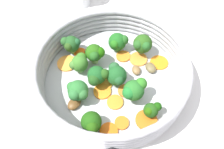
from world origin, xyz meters
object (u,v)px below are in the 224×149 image
skillet (112,80)px  broccoli_floret_1 (134,90)px  broccoli_floret_8 (116,76)px  broccoli_floret_0 (80,62)px  broccoli_floret_7 (97,76)px  carrot_slice_2 (122,123)px  carrot_slice_6 (109,131)px  broccoli_floret_9 (92,123)px  mushroom_piece_0 (136,70)px  broccoli_floret_5 (78,91)px  carrot_slice_7 (139,59)px  carrot_slice_10 (159,63)px  broccoli_floret_4 (152,109)px  carrot_slice_5 (67,63)px  broccoli_floret_6 (71,44)px  carrot_slice_8 (104,84)px  carrot_slice_1 (80,53)px  mushroom_piece_2 (89,52)px  broccoli_floret_3 (142,44)px  mushroom_piece_1 (151,68)px  broccoli_floret_2 (95,54)px  broccoli_floret_10 (118,42)px  carrot_slice_3 (125,91)px  carrot_slice_4 (115,102)px  carrot_slice_11 (102,91)px  mushroom_piece_3 (75,104)px

skillet → broccoli_floret_1: (0.07, 0.00, 0.04)m
broccoli_floret_1 → broccoli_floret_8: broccoli_floret_1 is taller
broccoli_floret_0 → broccoli_floret_7: bearing=5.8°
skillet → carrot_slice_2: bearing=-30.4°
carrot_slice_6 → broccoli_floret_9: bearing=-143.5°
mushroom_piece_0 → broccoli_floret_5: bearing=-101.0°
carrot_slice_7 → carrot_slice_10: bearing=38.6°
broccoli_floret_4 → broccoli_floret_5: (-0.12, -0.09, 0.01)m
carrot_slice_5 → broccoli_floret_6: bearing=124.0°
broccoli_floret_1 → broccoli_floret_9: (-0.00, -0.10, -0.01)m
carrot_slice_7 → carrot_slice_8: bearing=-90.0°
carrot_slice_1 → mushroom_piece_2: mushroom_piece_2 is taller
carrot_slice_5 → carrot_slice_6: size_ratio=1.32×
carrot_slice_7 → broccoli_floret_1: size_ratio=0.76×
carrot_slice_8 → mushroom_piece_0: (0.02, 0.08, 0.00)m
broccoli_floret_3 → mushroom_piece_1: broccoli_floret_3 is taller
skillet → carrot_slice_1: 0.11m
carrot_slice_6 → broccoli_floret_2: 0.17m
skillet → mushroom_piece_1: size_ratio=10.39×
carrot_slice_10 → broccoli_floret_2: broccoli_floret_2 is taller
broccoli_floret_5 → broccoli_floret_6: (-0.11, 0.06, -0.00)m
carrot_slice_1 → mushroom_piece_2: (0.02, 0.02, 0.00)m
broccoli_floret_9 → broccoli_floret_10: bearing=125.2°
carrot_slice_7 → broccoli_floret_5: size_ratio=0.81×
skillet → carrot_slice_10: carrot_slice_10 is taller
broccoli_floret_7 → mushroom_piece_2: (-0.08, 0.04, -0.02)m
mushroom_piece_1 → broccoli_floret_7: bearing=-112.8°
carrot_slice_6 → broccoli_floret_8: broccoli_floret_8 is taller
broccoli_floret_10 → mushroom_piece_1: 0.10m
carrot_slice_3 → carrot_slice_10: 0.11m
broccoli_floret_0 → broccoli_floret_8: broccoli_floret_8 is taller
carrot_slice_1 → carrot_slice_4: bearing=-8.3°
carrot_slice_11 → broccoli_floret_2: size_ratio=0.73×
broccoli_floret_5 → broccoli_floret_10: (-0.05, 0.15, -0.00)m
carrot_slice_7 → broccoli_floret_10: bearing=-163.3°
carrot_slice_3 → broccoli_floret_5: (-0.05, -0.08, 0.03)m
broccoli_floret_1 → broccoli_floret_6: (-0.19, -0.02, -0.00)m
broccoli_floret_2 → broccoli_floret_9: broccoli_floret_2 is taller
carrot_slice_8 → mushroom_piece_1: 0.11m
carrot_slice_8 → carrot_slice_10: carrot_slice_8 is taller
broccoli_floret_10 → broccoli_floret_2: bearing=-93.3°
broccoli_floret_1 → broccoli_floret_6: bearing=-172.4°
broccoli_floret_1 → broccoli_floret_0: bearing=-163.1°
carrot_slice_10 → broccoli_floret_1: (0.03, -0.11, 0.03)m
broccoli_floret_0 → broccoli_floret_5: (0.06, -0.05, 0.00)m
broccoli_floret_7 → carrot_slice_4: bearing=-1.7°
carrot_slice_2 → mushroom_piece_3: 0.10m
carrot_slice_11 → broccoli_floret_7: broccoli_floret_7 is taller
skillet → carrot_slice_10: (0.04, 0.11, 0.01)m
broccoli_floret_3 → carrot_slice_8: bearing=-85.6°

